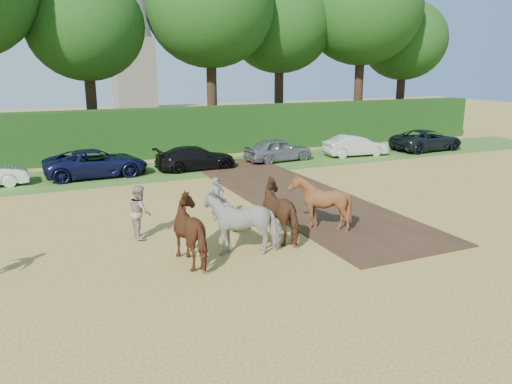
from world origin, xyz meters
The scene contains 8 objects.
ground centered at (0.00, 0.00, 0.00)m, with size 120.00×120.00×0.00m, color gold.
earth_strip centered at (1.50, 7.00, 0.03)m, with size 4.50×17.00×0.05m, color #472D1C.
grass_verge centered at (0.00, 14.00, 0.01)m, with size 50.00×5.00×0.03m, color #38601E.
hedgerow centered at (0.00, 18.50, 1.50)m, with size 46.00×1.60×3.00m, color #14380F.
spectator_near centered at (-5.78, 3.74, 0.89)m, with size 0.86×0.67×1.77m, color #C6B39C.
plough_team centered at (-2.35, 1.59, 0.95)m, with size 6.37×5.02×1.92m.
parked_cars centered at (0.03, 13.84, 0.69)m, with size 36.51×3.27×1.45m.
treeline centered at (-1.69, 21.69, 8.97)m, with size 48.70×10.60×14.21m.
Camera 1 is at (-8.74, -12.12, 5.55)m, focal length 35.00 mm.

